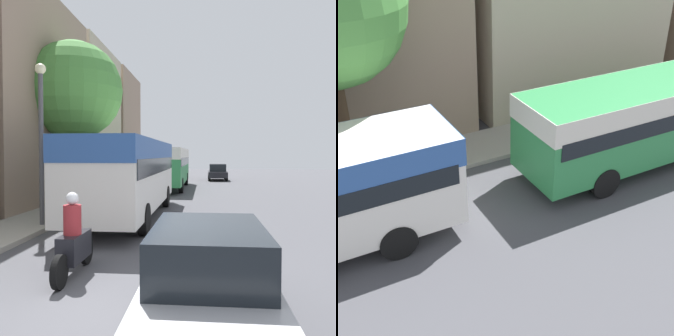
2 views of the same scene
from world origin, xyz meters
TOP-DOWN VIEW (x-y plane):
  - bus_following at (-1.64, 21.65)m, footprint 2.60×10.52m
  - pedestrian_near_curb at (-5.15, 18.97)m, footprint 0.39×0.39m

SIDE VIEW (x-z plane):
  - pedestrian_near_curb at x=-5.15m, z-range 0.17..1.90m
  - bus_following at x=-1.64m, z-range 0.45..3.39m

